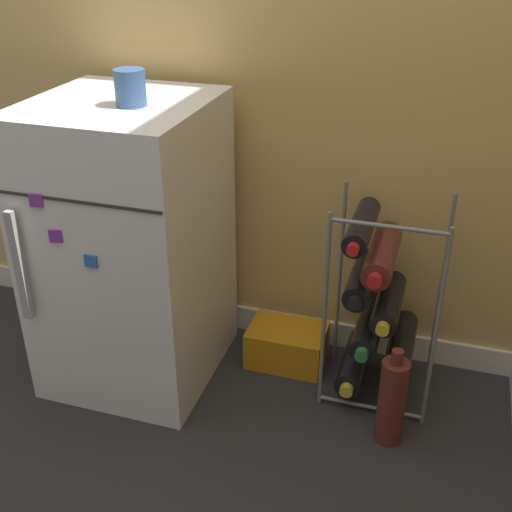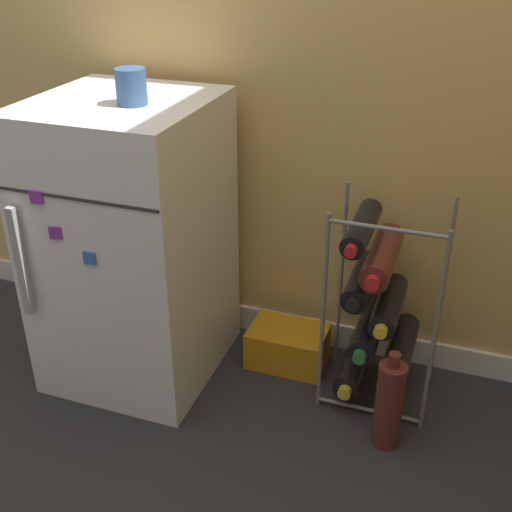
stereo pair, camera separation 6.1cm
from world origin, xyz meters
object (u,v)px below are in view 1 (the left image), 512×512
object	(u,v)px
mini_fridge	(132,246)
soda_box	(287,345)
wine_rack	(375,304)
fridge_top_cup	(130,88)
loose_bottle_floor	(392,401)

from	to	relation	value
mini_fridge	soda_box	xyz separation A→B (m)	(0.46, 0.15, -0.38)
wine_rack	soda_box	distance (m)	0.38
wine_rack	soda_box	xyz separation A→B (m)	(-0.28, 0.06, -0.25)
mini_fridge	fridge_top_cup	bearing A→B (deg)	-28.43
fridge_top_cup	loose_bottle_floor	bearing A→B (deg)	-5.65
fridge_top_cup	loose_bottle_floor	xyz separation A→B (m)	(0.76, -0.08, -0.79)
mini_fridge	fridge_top_cup	distance (m)	0.50
wine_rack	loose_bottle_floor	size ratio (longest dim) A/B	2.08
wine_rack	soda_box	size ratio (longest dim) A/B	2.54
wine_rack	fridge_top_cup	world-z (taller)	fridge_top_cup
mini_fridge	fridge_top_cup	world-z (taller)	fridge_top_cup
mini_fridge	wine_rack	world-z (taller)	mini_fridge
soda_box	fridge_top_cup	world-z (taller)	fridge_top_cup
wine_rack	mini_fridge	bearing A→B (deg)	-172.51
mini_fridge	loose_bottle_floor	world-z (taller)	mini_fridge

